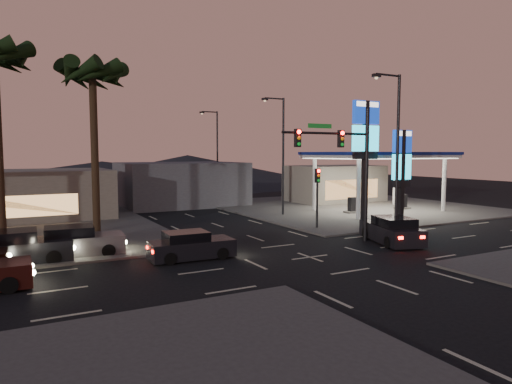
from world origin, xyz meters
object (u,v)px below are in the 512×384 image
pylon_sign_short (402,163)px  car_lane_b_front (75,242)px  suv_station (392,231)px  gas_station (380,156)px  car_lane_b_mid (15,249)px  traffic_signal_mast (344,156)px  car_lane_a_front (190,246)px  pylon_sign_tall (366,138)px

pylon_sign_short → car_lane_b_front: pylon_sign_short is taller
suv_station → gas_station: bearing=49.7°
pylon_sign_short → car_lane_b_mid: pylon_sign_short is taller
pylon_sign_short → suv_station: 7.05m
suv_station → traffic_signal_mast: bearing=156.0°
gas_station → suv_station: gas_station is taller
pylon_sign_short → car_lane_a_front: (-16.57, -1.90, -4.00)m
pylon_sign_tall → suv_station: size_ratio=1.75×
pylon_sign_short → car_lane_b_mid: (-24.42, 1.05, -3.89)m
gas_station → suv_station: size_ratio=2.37×
pylon_sign_short → car_lane_b_mid: bearing=177.5°
gas_station → traffic_signal_mast: size_ratio=1.53×
pylon_sign_tall → traffic_signal_mast: pylon_sign_tall is taller
traffic_signal_mast → suv_station: 5.38m
gas_station → pylon_sign_short: bearing=-123.7°
pylon_sign_short → suv_station: (-4.52, -3.72, -3.91)m
gas_station → car_lane_b_mid: gas_station is taller
car_lane_a_front → car_lane_b_mid: (-7.85, 2.95, 0.11)m
gas_station → pylon_sign_tall: size_ratio=1.36×
pylon_sign_short → traffic_signal_mast: 7.69m
car_lane_b_mid → suv_station: car_lane_b_mid is taller
pylon_sign_tall → car_lane_b_front: 19.99m
car_lane_a_front → car_lane_b_mid: 8.39m
car_lane_a_front → suv_station: size_ratio=0.86×
car_lane_a_front → car_lane_b_front: 6.14m
car_lane_b_front → car_lane_b_mid: bearing=-170.4°
car_lane_b_mid → car_lane_b_front: bearing=9.6°
pylon_sign_tall → car_lane_a_front: pylon_sign_tall is taller
suv_station → car_lane_b_front: bearing=163.0°
traffic_signal_mast → car_lane_b_front: size_ratio=1.60×
car_lane_a_front → car_lane_b_front: (-5.10, 3.42, 0.08)m
pylon_sign_tall → pylon_sign_short: (2.50, -1.00, -1.74)m
pylon_sign_tall → gas_station: bearing=40.9°
traffic_signal_mast → car_lane_b_mid: bearing=168.3°
pylon_sign_short → car_lane_a_front: 17.15m
car_lane_b_front → suv_station: (17.15, -5.24, 0.00)m
traffic_signal_mast → suv_station: size_ratio=1.55×
traffic_signal_mast → car_lane_b_front: 15.64m
car_lane_a_front → car_lane_b_mid: bearing=159.4°
car_lane_a_front → traffic_signal_mast: bearing=-3.7°
suv_station → car_lane_a_front: bearing=171.4°
car_lane_b_front → suv_station: suv_station is taller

